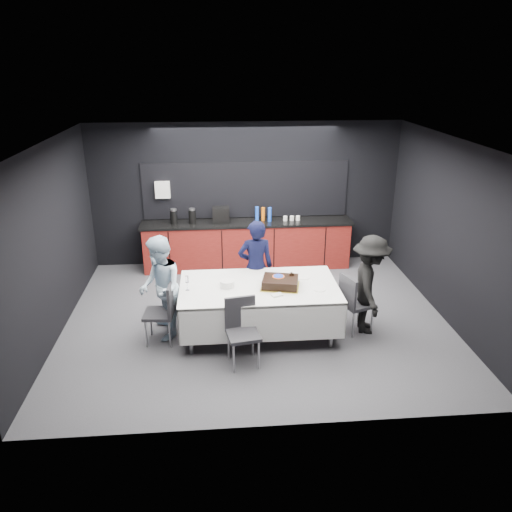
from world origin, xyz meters
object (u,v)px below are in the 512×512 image
at_px(chair_right, 353,300).
at_px(person_right, 370,285).
at_px(plate_stack, 227,284).
at_px(champagne_flute, 187,280).
at_px(cake_assembly, 280,282).
at_px(party_table, 259,294).
at_px(chair_left, 164,309).
at_px(person_left, 160,288).
at_px(chair_near, 242,326).
at_px(person_center, 256,267).

xyz_separation_m(chair_right, person_right, (0.24, 0.02, 0.22)).
relative_size(plate_stack, champagne_flute, 0.96).
bearing_deg(cake_assembly, party_table, 169.05).
height_order(party_table, chair_right, chair_right).
bearing_deg(plate_stack, party_table, 0.03).
height_order(cake_assembly, plate_stack, cake_assembly).
bearing_deg(champagne_flute, person_right, 0.13).
bearing_deg(person_right, party_table, 96.91).
xyz_separation_m(chair_left, chair_right, (2.79, 0.05, 0.00)).
bearing_deg(person_left, chair_left, 6.44).
height_order(chair_right, person_right, person_right).
height_order(party_table, person_right, person_right).
bearing_deg(champagne_flute, party_table, 3.98).
distance_m(party_table, person_right, 1.65).
height_order(plate_stack, chair_left, chair_left).
bearing_deg(chair_near, person_left, 145.71).
height_order(chair_right, person_center, person_center).
xyz_separation_m(cake_assembly, person_left, (-1.75, 0.09, -0.07)).
distance_m(person_center, person_right, 1.80).
bearing_deg(cake_assembly, person_left, 177.07).
height_order(party_table, plate_stack, plate_stack).
bearing_deg(champagne_flute, cake_assembly, 0.54).
relative_size(cake_assembly, person_left, 0.40).
bearing_deg(chair_near, plate_stack, 102.84).
height_order(chair_right, person_left, person_left).
xyz_separation_m(chair_right, person_center, (-1.40, 0.78, 0.25)).
height_order(party_table, person_center, person_center).
bearing_deg(chair_left, chair_right, 1.12).
bearing_deg(chair_right, person_center, 150.76).
relative_size(party_table, person_center, 1.48).
relative_size(plate_stack, chair_right, 0.23).
height_order(party_table, cake_assembly, cake_assembly).
bearing_deg(chair_right, chair_left, -178.88).
distance_m(party_table, plate_stack, 0.50).
relative_size(champagne_flute, person_right, 0.15).
bearing_deg(person_left, chair_near, 44.42).
distance_m(champagne_flute, chair_near, 1.08).
height_order(plate_stack, chair_right, chair_right).
distance_m(party_table, cake_assembly, 0.38).
distance_m(chair_near, person_left, 1.41).
relative_size(champagne_flute, person_left, 0.14).
relative_size(champagne_flute, person_center, 0.14).
height_order(person_center, person_right, person_center).
relative_size(cake_assembly, person_right, 0.41).
distance_m(chair_right, person_right, 0.33).
bearing_deg(party_table, person_center, 89.12).
height_order(chair_near, person_left, person_left).
bearing_deg(champagne_flute, chair_near, -42.34).
height_order(chair_left, person_left, person_left).
bearing_deg(plate_stack, chair_right, -2.72).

